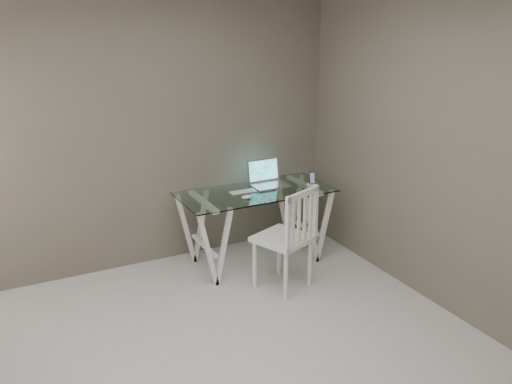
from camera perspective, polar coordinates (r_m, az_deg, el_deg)
room at (r=3.31m, az=-2.60°, el=4.89°), size 4.50×4.52×2.71m
desk at (r=5.65m, az=-0.04°, el=-3.40°), size 1.50×0.70×0.75m
chair at (r=5.06m, az=3.42°, el=-4.27°), size 0.58×0.58×0.97m
laptop at (r=5.70m, az=1.11°, el=1.31°), size 0.35×0.29×0.25m
keyboard at (r=5.49m, az=-1.37°, el=0.01°), size 0.27×0.11×0.01m
mouse at (r=5.31m, az=-0.94°, el=-0.49°), size 0.10×0.06×0.03m
phone_dock at (r=5.71m, az=5.64°, el=1.02°), size 0.07×0.07×0.14m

